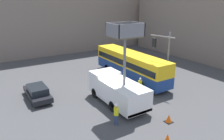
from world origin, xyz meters
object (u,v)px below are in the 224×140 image
city_bus (130,64)px  road_worker_directing (140,86)px  traffic_light_pole (163,52)px  road_worker_near_truck (116,114)px  traffic_cone_near_truck (167,139)px  utility_truck (117,88)px  parked_car_curbside (37,92)px  traffic_cone_mid_road (169,118)px

city_bus → road_worker_directing: city_bus is taller
traffic_light_pole → road_worker_near_truck: 9.73m
traffic_light_pole → road_worker_near_truck: (-8.41, -3.74, -3.16)m
city_bus → road_worker_directing: 4.85m
traffic_light_pole → traffic_cone_near_truck: bearing=-131.6°
road_worker_directing → traffic_light_pole: bearing=84.3°
utility_truck → parked_car_curbside: size_ratio=1.67×
utility_truck → road_worker_near_truck: size_ratio=4.22×
road_worker_directing → road_worker_near_truck: bearing=-64.5°
parked_car_curbside → traffic_light_pole: bearing=-18.7°
road_worker_near_truck → road_worker_directing: 6.35m
traffic_cone_mid_road → parked_car_curbside: bearing=128.1°
city_bus → parked_car_curbside: bearing=90.7°
utility_truck → traffic_cone_mid_road: (1.70, -4.92, -1.26)m
road_worker_directing → traffic_cone_mid_road: size_ratio=2.57×
road_worker_near_truck → traffic_cone_mid_road: size_ratio=2.59×
traffic_light_pole → utility_truck: bearing=-173.0°
city_bus → utility_truck: bearing=134.8°
utility_truck → traffic_cone_near_truck: bearing=-93.2°
city_bus → road_worker_near_truck: city_bus is taller
utility_truck → road_worker_directing: utility_truck is taller
road_worker_directing → parked_car_curbside: (-9.29, 4.38, -0.18)m
traffic_light_pole → road_worker_directing: 4.48m
traffic_light_pole → parked_car_curbside: 13.56m
utility_truck → city_bus: utility_truck is taller
city_bus → traffic_light_pole: traffic_light_pole is taller
city_bus → road_worker_near_truck: (-7.21, -7.90, -0.98)m
traffic_light_pole → traffic_cone_near_truck: size_ratio=8.22×
utility_truck → traffic_light_pole: bearing=7.0°
utility_truck → city_bus: 7.15m
road_worker_near_truck → traffic_cone_mid_road: (3.74, -1.96, -0.57)m
traffic_cone_near_truck → parked_car_curbside: size_ratio=0.16×
parked_car_curbside → traffic_cone_mid_road: bearing=-51.9°
utility_truck → road_worker_near_truck: bearing=-124.7°
road_worker_directing → parked_car_curbside: bearing=-124.0°
road_worker_directing → traffic_cone_near_truck: (-3.58, -7.42, -0.54)m
utility_truck → traffic_cone_near_truck: utility_truck is taller
road_worker_near_truck → traffic_cone_near_truck: 4.23m
traffic_cone_near_truck → traffic_cone_mid_road: size_ratio=1.06×
utility_truck → traffic_light_pole: (6.36, 0.78, 2.47)m
road_worker_near_truck → traffic_cone_mid_road: road_worker_near_truck is taller
city_bus → traffic_cone_mid_road: 10.56m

